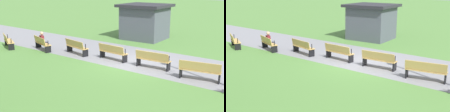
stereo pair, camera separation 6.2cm
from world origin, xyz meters
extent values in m
plane|color=#54843D|center=(0.00, 0.00, 0.00)|extent=(120.00, 120.00, 0.00)
cube|color=gray|center=(0.00, 1.13, 0.00)|extent=(42.41, 4.65, 0.01)
cube|color=tan|center=(-8.60, -1.87, 0.45)|extent=(1.80, 1.14, 0.04)
cube|color=tan|center=(-8.68, -2.05, 0.69)|extent=(1.66, 0.83, 0.40)
cube|color=black|center=(-9.36, -1.52, 0.21)|extent=(0.21, 0.37, 0.43)
cylinder|color=black|center=(-9.35, -1.51, 0.61)|extent=(0.06, 0.06, 0.30)
cube|color=black|center=(-7.85, -2.21, 0.21)|extent=(0.21, 0.37, 0.43)
cylinder|color=black|center=(-7.84, -2.19, 0.61)|extent=(0.06, 0.06, 0.30)
cube|color=tan|center=(-6.24, -0.96, 0.45)|extent=(1.83, 0.95, 0.04)
cube|color=tan|center=(-6.30, -1.15, 0.69)|extent=(1.73, 0.63, 0.40)
cube|color=black|center=(-7.03, -0.71, 0.21)|extent=(0.17, 0.37, 0.43)
cylinder|color=black|center=(-7.02, -0.69, 0.61)|extent=(0.06, 0.06, 0.30)
cube|color=black|center=(-5.45, -1.21, 0.21)|extent=(0.17, 0.37, 0.43)
cylinder|color=black|center=(-5.44, -1.19, 0.61)|extent=(0.06, 0.06, 0.30)
cube|color=tan|center=(-3.78, -0.35, 0.45)|extent=(1.83, 0.76, 0.04)
cube|color=tan|center=(-3.82, -0.54, 0.69)|extent=(1.77, 0.43, 0.40)
cube|color=black|center=(-4.59, -0.20, 0.21)|extent=(0.13, 0.38, 0.43)
cylinder|color=black|center=(-4.59, -0.18, 0.61)|extent=(0.05, 0.05, 0.30)
cube|color=black|center=(-2.96, -0.50, 0.21)|extent=(0.13, 0.38, 0.43)
cylinder|color=black|center=(-2.96, -0.48, 0.61)|extent=(0.05, 0.05, 0.30)
cube|color=tan|center=(-1.27, -0.04, 0.45)|extent=(1.80, 0.55, 0.04)
cube|color=tan|center=(-1.28, -0.24, 0.69)|extent=(1.78, 0.21, 0.40)
cube|color=black|center=(-2.09, 0.01, 0.21)|extent=(0.08, 0.38, 0.43)
cylinder|color=black|center=(-2.09, 0.03, 0.61)|extent=(0.05, 0.05, 0.30)
cube|color=black|center=(-0.44, -0.09, 0.21)|extent=(0.08, 0.38, 0.43)
cylinder|color=black|center=(-0.44, -0.07, 0.61)|extent=(0.05, 0.05, 0.30)
cube|color=tan|center=(1.27, -0.04, 0.45)|extent=(1.80, 0.55, 0.04)
cube|color=tan|center=(1.28, -0.24, 0.69)|extent=(1.78, 0.21, 0.40)
cube|color=black|center=(0.44, -0.09, 0.21)|extent=(0.08, 0.38, 0.43)
cylinder|color=black|center=(0.44, -0.07, 0.61)|extent=(0.05, 0.05, 0.30)
cube|color=black|center=(2.09, 0.01, 0.21)|extent=(0.08, 0.38, 0.43)
cylinder|color=black|center=(2.09, 0.03, 0.61)|extent=(0.05, 0.05, 0.30)
cube|color=tan|center=(3.78, -0.35, 0.45)|extent=(1.83, 0.76, 0.04)
cube|color=tan|center=(3.82, -0.54, 0.69)|extent=(1.77, 0.43, 0.40)
cube|color=black|center=(2.96, -0.50, 0.21)|extent=(0.13, 0.38, 0.43)
cylinder|color=black|center=(2.96, -0.48, 0.61)|extent=(0.05, 0.05, 0.30)
cube|color=black|center=(4.59, -0.20, 0.21)|extent=(0.13, 0.38, 0.43)
cylinder|color=black|center=(4.59, -0.18, 0.61)|extent=(0.05, 0.05, 0.30)
cube|color=maroon|center=(-6.32, -0.95, 0.70)|extent=(0.37, 0.29, 0.50)
sphere|color=tan|center=(-6.31, -0.94, 1.09)|extent=(0.22, 0.22, 0.22)
cylinder|color=#23232D|center=(-6.35, -0.76, 0.43)|extent=(0.23, 0.38, 0.13)
cylinder|color=#23232D|center=(-6.30, -0.58, 0.21)|extent=(0.14, 0.14, 0.43)
cylinder|color=#23232D|center=(-6.18, -0.81, 0.43)|extent=(0.23, 0.38, 0.13)
cylinder|color=#23232D|center=(-6.13, -0.64, 0.21)|extent=(0.14, 0.14, 0.43)
cube|color=#4C515B|center=(-3.03, 6.23, 1.22)|extent=(3.09, 2.87, 2.45)
cube|color=#28282D|center=(-3.03, 6.23, 2.55)|extent=(3.61, 3.39, 0.20)
camera|label=1|loc=(7.73, -11.81, 4.17)|focal=43.93mm
camera|label=2|loc=(7.77, -11.77, 4.17)|focal=43.93mm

